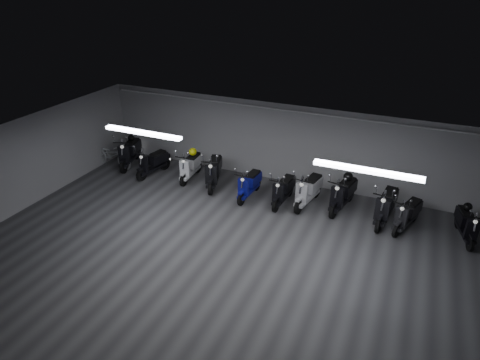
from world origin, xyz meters
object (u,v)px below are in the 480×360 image
at_px(scooter_0, 129,148).
at_px(scooter_5, 284,186).
at_px(scooter_6, 309,185).
at_px(bicycle, 111,152).
at_px(scooter_10, 468,220).
at_px(helmet_3, 131,138).
at_px(scooter_8, 387,200).
at_px(scooter_2, 190,162).
at_px(helmet_0, 468,207).
at_px(helmet_1, 348,177).
at_px(scooter_1, 152,159).
at_px(scooter_9, 408,209).
at_px(helmet_2, 193,152).
at_px(scooter_3, 214,167).
at_px(scooter_4, 249,180).
at_px(scooter_7, 344,189).

relative_size(scooter_0, scooter_5, 1.15).
distance_m(scooter_6, bicycle, 7.60).
relative_size(scooter_10, helmet_3, 6.75).
bearing_deg(scooter_8, scooter_0, -173.83).
height_order(scooter_2, helmet_0, scooter_2).
bearing_deg(helmet_1, scooter_8, -21.13).
distance_m(scooter_1, scooter_5, 5.01).
xyz_separation_m(scooter_9, helmet_2, (-7.32, 0.58, 0.32)).
xyz_separation_m(scooter_2, helmet_3, (-2.74, 0.32, 0.38)).
distance_m(scooter_3, scooter_8, 5.69).
height_order(scooter_6, helmet_2, scooter_6).
height_order(scooter_4, scooter_5, scooter_5).
relative_size(scooter_6, helmet_1, 6.44).
distance_m(scooter_10, helmet_1, 3.45).
xyz_separation_m(scooter_5, scooter_8, (3.10, 0.18, 0.08)).
distance_m(scooter_1, scooter_2, 1.44).
xyz_separation_m(scooter_2, scooter_4, (2.45, -0.43, -0.02)).
height_order(scooter_2, scooter_8, scooter_8).
bearing_deg(bicycle, scooter_7, -82.92).
distance_m(scooter_2, scooter_4, 2.48).
bearing_deg(scooter_4, scooter_5, 6.90).
distance_m(scooter_9, scooter_10, 1.53).
xyz_separation_m(bicycle, helmet_2, (3.24, 0.52, 0.37)).
height_order(scooter_8, bicycle, scooter_8).
height_order(scooter_4, helmet_1, scooter_4).
height_order(scooter_2, scooter_6, scooter_6).
distance_m(scooter_5, helmet_2, 3.68).
distance_m(scooter_2, helmet_3, 2.79).
relative_size(scooter_0, scooter_4, 1.16).
bearing_deg(helmet_1, helmet_3, 179.79).
bearing_deg(scooter_6, scooter_10, 9.65).
relative_size(scooter_5, helmet_2, 6.08).
distance_m(scooter_0, scooter_7, 8.07).
height_order(scooter_0, scooter_1, scooter_0).
height_order(scooter_7, bicycle, scooter_7).
bearing_deg(scooter_10, helmet_2, 164.06).
bearing_deg(helmet_3, scooter_7, -2.05).
height_order(scooter_3, bicycle, scooter_3).
bearing_deg(helmet_2, helmet_0, -1.54).
relative_size(scooter_4, scooter_5, 0.99).
bearing_deg(scooter_1, helmet_2, 32.14).
bearing_deg(scooter_1, scooter_4, 9.44).
height_order(scooter_6, helmet_1, scooter_6).
height_order(scooter_0, scooter_9, scooter_0).
bearing_deg(scooter_0, scooter_6, -16.26).
bearing_deg(helmet_1, scooter_7, -101.52).
bearing_deg(scooter_3, scooter_9, -18.80).
xyz_separation_m(scooter_3, helmet_0, (7.78, 0.15, 0.17)).
xyz_separation_m(scooter_3, scooter_7, (4.39, 0.17, -0.01)).
height_order(scooter_1, helmet_1, scooter_1).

